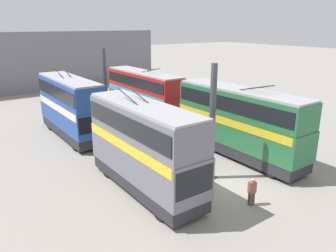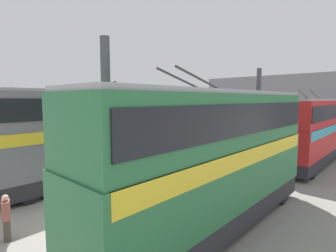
% 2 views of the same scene
% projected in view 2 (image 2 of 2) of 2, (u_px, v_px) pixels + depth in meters
% --- Properties ---
extents(ground_plane, '(240.00, 240.00, 0.00)m').
position_uv_depth(ground_plane, '(75.00, 222.00, 10.18)').
color(ground_plane, gray).
extents(depot_back_wall, '(0.50, 36.00, 8.43)m').
position_uv_depth(depot_back_wall, '(318.00, 103.00, 36.58)').
color(depot_back_wall, slate).
rests_on(depot_back_wall, ground_plane).
extents(support_column_near, '(0.70, 0.70, 7.29)m').
position_uv_depth(support_column_near, '(107.00, 129.00, 10.97)').
color(support_column_near, '#42474C').
rests_on(support_column_near, ground_plane).
extents(support_column_far, '(0.70, 0.70, 7.29)m').
position_uv_depth(support_column_far, '(258.00, 114.00, 21.99)').
color(support_column_far, '#42474C').
rests_on(support_column_far, ground_plane).
extents(bus_left_near, '(11.00, 2.54, 5.68)m').
position_uv_depth(bus_left_near, '(214.00, 152.00, 9.41)').
color(bus_left_near, black).
rests_on(bus_left_near, ground_plane).
extents(bus_left_far, '(11.26, 2.54, 5.40)m').
position_uv_depth(bus_left_far, '(312.00, 127.00, 19.14)').
color(bus_left_far, black).
rests_on(bus_left_far, ground_plane).
extents(bus_right_mid, '(9.06, 2.54, 5.86)m').
position_uv_depth(bus_right_mid, '(80.00, 131.00, 14.65)').
color(bus_right_mid, black).
rests_on(bus_right_mid, ground_plane).
extents(bus_right_far, '(9.46, 2.54, 5.75)m').
position_uv_depth(bus_right_far, '(202.00, 120.00, 23.43)').
color(bus_right_far, black).
rests_on(bus_right_far, ground_plane).
extents(person_aisle_foreground, '(0.36, 0.48, 1.60)m').
position_uv_depth(person_aisle_foreground, '(6.00, 217.00, 8.77)').
color(person_aisle_foreground, '#473D33').
rests_on(person_aisle_foreground, ground_plane).
extents(person_aisle_midway, '(0.45, 0.48, 1.80)m').
position_uv_depth(person_aisle_midway, '(249.00, 148.00, 20.38)').
color(person_aisle_midway, '#384251').
rests_on(person_aisle_midway, ground_plane).
extents(oil_drum, '(0.57, 0.57, 0.94)m').
position_uv_depth(oil_drum, '(198.00, 183.00, 13.50)').
color(oil_drum, '#424C56').
rests_on(oil_drum, ground_plane).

